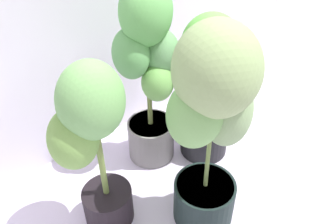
# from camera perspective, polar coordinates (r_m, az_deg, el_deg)

# --- Properties ---
(ground_plane) EXTENTS (8.00, 8.00, 0.00)m
(ground_plane) POSITION_cam_1_polar(r_m,az_deg,el_deg) (1.68, 8.60, -17.00)
(ground_plane) COLOR silver
(ground_plane) RESTS_ON ground
(potted_plant_back_left) EXTENTS (0.31, 0.24, 0.81)m
(potted_plant_back_left) POSITION_cam_1_polar(r_m,az_deg,el_deg) (1.33, -12.45, -4.72)
(potted_plant_back_left) COLOR black
(potted_plant_back_left) RESTS_ON ground
(potted_plant_back_right) EXTENTS (0.41, 0.39, 0.80)m
(potted_plant_back_right) POSITION_cam_1_polar(r_m,az_deg,el_deg) (1.69, 6.70, 5.42)
(potted_plant_back_right) COLOR black
(potted_plant_back_right) RESTS_ON ground
(potted_plant_back_center) EXTENTS (0.36, 0.31, 0.97)m
(potted_plant_back_center) POSITION_cam_1_polar(r_m,az_deg,el_deg) (1.61, -3.22, 6.81)
(potted_plant_back_center) COLOR gray
(potted_plant_back_center) RESTS_ON ground
(potted_plant_center) EXTENTS (0.38, 0.37, 0.95)m
(potted_plant_center) POSITION_cam_1_polar(r_m,az_deg,el_deg) (1.27, 7.21, -1.14)
(potted_plant_center) COLOR black
(potted_plant_center) RESTS_ON ground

